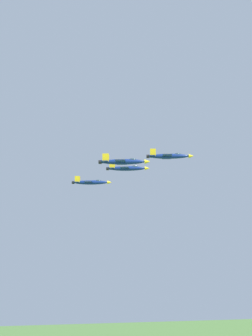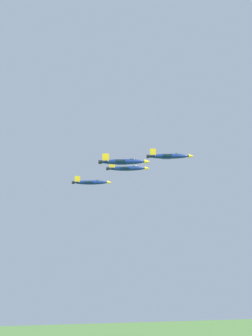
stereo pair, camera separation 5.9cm
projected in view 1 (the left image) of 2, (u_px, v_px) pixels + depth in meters
jet_lead at (169, 156)px, 161.45m from camera, size 17.23×10.86×3.64m
jet_left_wingman at (127, 168)px, 175.31m from camera, size 17.13×10.82×3.63m
jet_right_wingman at (123, 162)px, 148.12m from camera, size 17.29×10.90×3.66m
jet_left_outer at (91, 182)px, 188.95m from camera, size 17.06×10.70×3.60m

